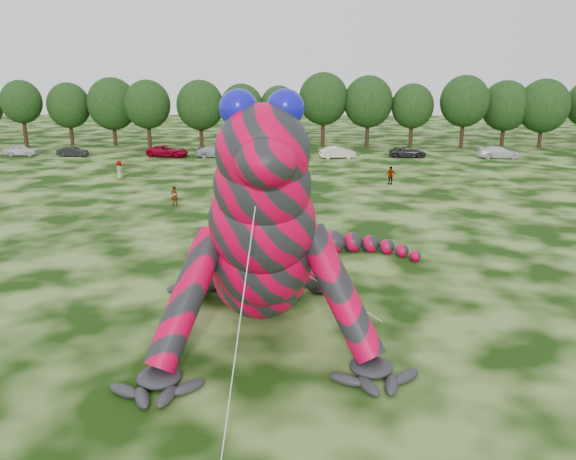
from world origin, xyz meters
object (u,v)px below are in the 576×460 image
at_px(car_3, 216,152).
at_px(car_5, 337,152).
at_px(tree_3, 23,114).
at_px(car_4, 269,150).
at_px(inflatable_gecko, 258,202).
at_px(spectator_3, 391,175).
at_px(tree_8, 242,116).
at_px(tree_6, 148,114).
at_px(car_0, 21,150).
at_px(tree_10, 323,110).
at_px(car_2, 168,151).
at_px(tree_11, 368,111).
at_px(tree_14, 505,114).
at_px(tree_5, 113,112).
at_px(car_6, 408,152).
at_px(car_7, 498,152).
at_px(tree_9, 279,117).
at_px(tree_4, 70,114).
at_px(spectator_4, 119,170).
at_px(spectator_5, 262,208).
at_px(tree_7, 200,114).
at_px(tree_15, 543,113).
at_px(tree_12, 412,116).
at_px(car_1, 73,152).
at_px(tree_13, 464,112).

xyz_separation_m(car_3, car_5, (15.39, -0.44, 0.03)).
distance_m(tree_3, car_4, 36.80).
height_order(inflatable_gecko, spectator_3, inflatable_gecko).
height_order(tree_8, spectator_3, tree_8).
xyz_separation_m(tree_6, car_0, (-14.48, -8.71, -4.06)).
distance_m(tree_10, car_2, 23.49).
distance_m(tree_11, tree_14, 19.69).
xyz_separation_m(car_0, car_3, (25.44, -0.87, 0.03)).
relative_size(tree_5, tree_14, 1.04).
relative_size(tree_3, car_6, 2.01).
xyz_separation_m(tree_5, car_3, (16.53, -11.33, -4.18)).
bearing_deg(car_5, inflatable_gecko, 162.28).
bearing_deg(car_7, tree_9, 69.43).
distance_m(tree_4, car_4, 31.35).
xyz_separation_m(car_6, spectator_4, (-31.96, -15.93, 0.29)).
xyz_separation_m(car_5, spectator_4, (-22.93, -14.84, 0.20)).
relative_size(tree_6, tree_14, 1.01).
relative_size(tree_9, car_7, 1.67).
distance_m(tree_5, spectator_5, 49.06).
distance_m(car_5, spectator_4, 27.31).
relative_size(tree_7, spectator_5, 5.62).
bearing_deg(car_5, car_3, 78.57).
xyz_separation_m(tree_15, car_2, (-51.33, -10.21, -4.07)).
height_order(tree_3, tree_10, tree_10).
bearing_deg(tree_12, car_2, -162.80).
height_order(tree_9, spectator_4, tree_9).
relative_size(car_2, car_6, 1.14).
bearing_deg(tree_8, car_7, -16.46).
relative_size(car_5, spectator_4, 2.39).
xyz_separation_m(inflatable_gecko, car_7, (26.72, 47.03, -4.25)).
relative_size(car_0, car_5, 0.90).
xyz_separation_m(tree_9, tree_10, (6.33, 1.23, 0.91)).
height_order(car_3, car_5, car_5).
distance_m(car_1, car_6, 42.98).
relative_size(tree_12, tree_14, 0.95).
bearing_deg(spectator_3, tree_13, -131.00).
xyz_separation_m(tree_10, car_1, (-32.55, -11.05, -4.63)).
distance_m(tree_10, tree_15, 31.09).
bearing_deg(car_0, inflatable_gecko, -147.36).
xyz_separation_m(car_5, spectator_5, (-7.40, -30.53, 0.10)).
height_order(tree_9, car_0, tree_9).
bearing_deg(tree_10, tree_8, -172.19).
bearing_deg(spectator_3, inflatable_gecko, 56.81).
bearing_deg(tree_3, car_3, -18.89).
distance_m(car_0, spectator_4, 24.10).
distance_m(tree_14, car_7, 12.99).
height_order(tree_3, car_4, tree_3).
xyz_separation_m(tree_12, car_1, (-45.17, -10.21, -3.86)).
relative_size(tree_11, spectator_3, 5.66).
relative_size(car_0, car_3, 0.82).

